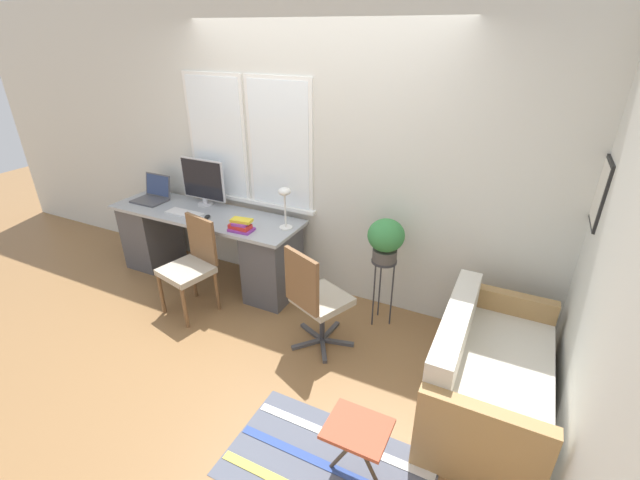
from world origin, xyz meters
The scene contains 17 objects.
ground_plane centered at (0.00, 0.00, 0.00)m, with size 14.00×14.00×0.00m, color olive.
wall_back_with_window centered at (-0.03, 0.68, 1.35)m, with size 9.00×0.12×2.70m.
wall_right_with_picture centered at (2.25, 0.00, 1.35)m, with size 0.08×9.00×2.70m.
desk centered at (-1.09, 0.30, 0.40)m, with size 2.07×0.60×0.75m.
laptop centered at (-1.81, 0.35, 0.81)m, with size 0.34×0.30×0.26m.
monitor centered at (-1.22, 0.49, 1.01)m, with size 0.52×0.16×0.49m.
keyboard centered at (-1.24, 0.19, 0.76)m, with size 0.39×0.15×0.02m.
mouse centered at (-0.96, 0.21, 0.77)m, with size 0.04×0.07×0.04m.
desk_lamp centered at (-0.16, 0.36, 1.04)m, with size 0.12×0.12×0.39m.
book_stack centered at (-0.50, 0.13, 0.80)m, with size 0.23×0.16×0.11m.
desk_chair_wooden centered at (-0.85, -0.20, 0.48)m, with size 0.49×0.50×0.90m.
office_chair_swivel centered at (0.42, -0.19, 0.48)m, with size 0.54×0.56×0.92m.
couch_loveseat centered at (1.76, -0.25, 0.27)m, with size 0.72×1.34×0.74m.
plant_stand centered at (0.80, 0.37, 0.54)m, with size 0.22×0.22×0.64m.
potted_plant centered at (0.80, 0.37, 0.85)m, with size 0.31×0.31×0.37m.
floor_rug_striped centered at (0.99, -1.16, 0.00)m, with size 1.25×0.75×0.01m.
folding_stool centered at (1.17, -1.15, 0.38)m, with size 0.35×0.30×0.43m.
Camera 1 is at (1.72, -2.73, 2.41)m, focal length 24.00 mm.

